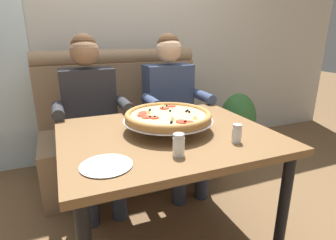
# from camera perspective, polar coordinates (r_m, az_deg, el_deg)

# --- Properties ---
(ground_plane) EXTENTS (16.00, 16.00, 0.00)m
(ground_plane) POSITION_cam_1_polar(r_m,az_deg,el_deg) (1.94, -0.22, -23.32)
(ground_plane) COLOR brown
(back_wall_with_window) EXTENTS (6.00, 0.12, 2.80)m
(back_wall_with_window) POSITION_cam_1_polar(r_m,az_deg,el_deg) (2.94, -12.28, 19.80)
(back_wall_with_window) COLOR beige
(back_wall_with_window) RESTS_ON ground_plane
(booth_bench) EXTENTS (1.49, 0.78, 1.13)m
(booth_bench) POSITION_cam_1_polar(r_m,az_deg,el_deg) (2.53, -8.42, -2.71)
(booth_bench) COLOR #937556
(booth_bench) RESTS_ON ground_plane
(dining_table) EXTENTS (1.18, 0.97, 0.73)m
(dining_table) POSITION_cam_1_polar(r_m,az_deg,el_deg) (1.59, -0.25, -5.51)
(dining_table) COLOR brown
(dining_table) RESTS_ON ground_plane
(diner_left) EXTENTS (0.54, 0.64, 1.27)m
(diner_left) POSITION_cam_1_polar(r_m,az_deg,el_deg) (2.13, -15.73, 1.68)
(diner_left) COLOR #2D3342
(diner_left) RESTS_ON ground_plane
(diner_right) EXTENTS (0.54, 0.64, 1.27)m
(diner_right) POSITION_cam_1_polar(r_m,az_deg,el_deg) (2.30, 1.00, 3.50)
(diner_right) COLOR #2D3342
(diner_right) RESTS_ON ground_plane
(pizza) EXTENTS (0.52, 0.52, 0.12)m
(pizza) POSITION_cam_1_polar(r_m,az_deg,el_deg) (1.56, 0.01, 0.79)
(pizza) COLOR silver
(pizza) RESTS_ON dining_table
(shaker_parmesan) EXTENTS (0.06, 0.06, 0.11)m
(shaker_parmesan) POSITION_cam_1_polar(r_m,az_deg,el_deg) (1.26, 2.24, -5.55)
(shaker_parmesan) COLOR white
(shaker_parmesan) RESTS_ON dining_table
(shaker_oregano) EXTENTS (0.05, 0.05, 0.10)m
(shaker_oregano) POSITION_cam_1_polar(r_m,az_deg,el_deg) (1.46, 14.14, -3.01)
(shaker_oregano) COLOR white
(shaker_oregano) RESTS_ON dining_table
(plate_near_left) EXTENTS (0.23, 0.23, 0.02)m
(plate_near_left) POSITION_cam_1_polar(r_m,az_deg,el_deg) (1.21, -12.78, -8.93)
(plate_near_left) COLOR white
(plate_near_left) RESTS_ON dining_table
(potted_plant) EXTENTS (0.36, 0.36, 0.70)m
(potted_plant) POSITION_cam_1_polar(r_m,az_deg,el_deg) (2.89, 14.25, -0.70)
(potted_plant) COLOR brown
(potted_plant) RESTS_ON ground_plane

